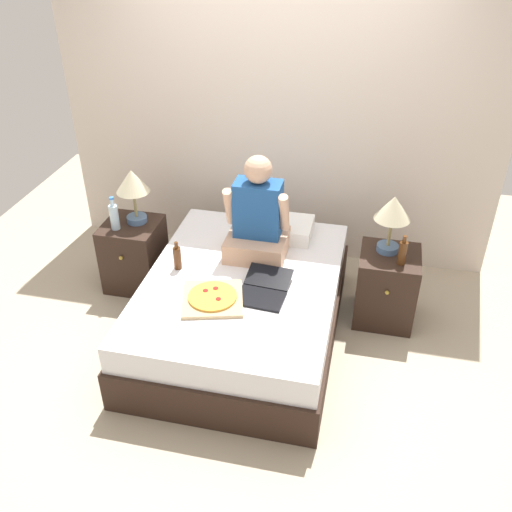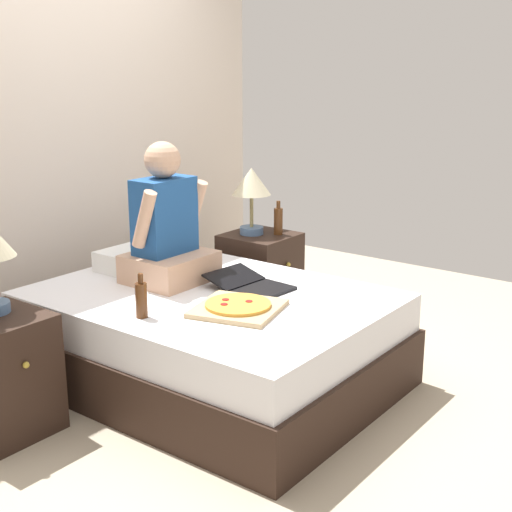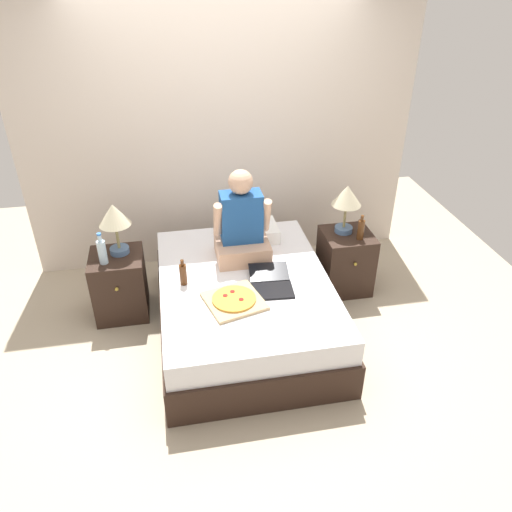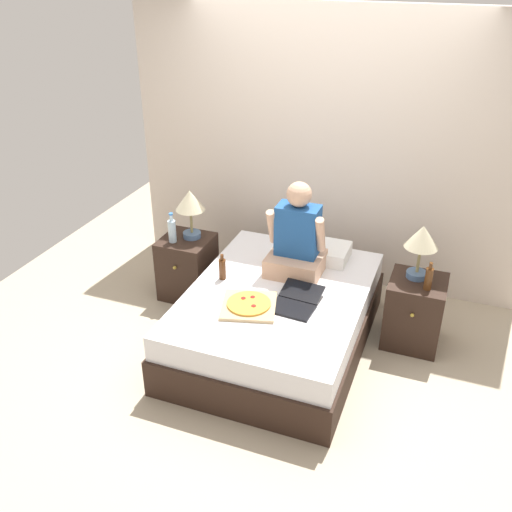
{
  "view_description": "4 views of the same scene",
  "coord_description": "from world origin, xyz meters",
  "px_view_note": "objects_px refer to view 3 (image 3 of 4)",
  "views": [
    {
      "loc": [
        0.82,
        -3.18,
        2.86
      ],
      "look_at": [
        0.12,
        -0.04,
        0.74
      ],
      "focal_mm": 40.0,
      "sensor_mm": 36.0,
      "label": 1
    },
    {
      "loc": [
        -2.73,
        -2.38,
        1.7
      ],
      "look_at": [
        0.12,
        -0.21,
        0.73
      ],
      "focal_mm": 50.0,
      "sensor_mm": 36.0,
      "label": 2
    },
    {
      "loc": [
        -0.52,
        -3.25,
        2.77
      ],
      "look_at": [
        0.06,
        -0.2,
        0.84
      ],
      "focal_mm": 35.0,
      "sensor_mm": 36.0,
      "label": 3
    },
    {
      "loc": [
        1.19,
        -3.59,
        2.89
      ],
      "look_at": [
        -0.14,
        -0.12,
        0.86
      ],
      "focal_mm": 40.0,
      "sensor_mm": 36.0,
      "label": 4
    }
  ],
  "objects_px": {
    "nightstand_right": "(345,261)",
    "lamp_on_right_nightstand": "(347,199)",
    "bed": "(245,305)",
    "nightstand_left": "(120,285)",
    "beer_bottle": "(361,229)",
    "pizza_box": "(234,300)",
    "water_bottle": "(102,251)",
    "lamp_on_left_nightstand": "(114,218)",
    "laptop": "(271,284)",
    "person_seated": "(242,227)",
    "beer_bottle_on_bed": "(183,274)"
  },
  "relations": [
    {
      "from": "nightstand_right",
      "to": "lamp_on_right_nightstand",
      "type": "distance_m",
      "value": 0.62
    },
    {
      "from": "bed",
      "to": "lamp_on_right_nightstand",
      "type": "relative_size",
      "value": 4.14
    },
    {
      "from": "nightstand_left",
      "to": "beer_bottle",
      "type": "relative_size",
      "value": 2.51
    },
    {
      "from": "bed",
      "to": "pizza_box",
      "type": "bearing_deg",
      "value": -113.68
    },
    {
      "from": "nightstand_right",
      "to": "bed",
      "type": "bearing_deg",
      "value": -156.89
    },
    {
      "from": "nightstand_left",
      "to": "water_bottle",
      "type": "relative_size",
      "value": 2.09
    },
    {
      "from": "beer_bottle",
      "to": "pizza_box",
      "type": "bearing_deg",
      "value": -152.81
    },
    {
      "from": "lamp_on_left_nightstand",
      "to": "water_bottle",
      "type": "distance_m",
      "value": 0.28
    },
    {
      "from": "lamp_on_left_nightstand",
      "to": "laptop",
      "type": "height_order",
      "value": "lamp_on_left_nightstand"
    },
    {
      "from": "nightstand_left",
      "to": "pizza_box",
      "type": "bearing_deg",
      "value": -39.06
    },
    {
      "from": "laptop",
      "to": "pizza_box",
      "type": "distance_m",
      "value": 0.35
    },
    {
      "from": "person_seated",
      "to": "pizza_box",
      "type": "distance_m",
      "value": 0.71
    },
    {
      "from": "nightstand_left",
      "to": "nightstand_right",
      "type": "bearing_deg",
      "value": 0.0
    },
    {
      "from": "water_bottle",
      "to": "beer_bottle_on_bed",
      "type": "height_order",
      "value": "water_bottle"
    },
    {
      "from": "bed",
      "to": "lamp_on_right_nightstand",
      "type": "xyz_separation_m",
      "value": [
        0.99,
        0.49,
        0.65
      ]
    },
    {
      "from": "lamp_on_right_nightstand",
      "to": "laptop",
      "type": "bearing_deg",
      "value": -141.97
    },
    {
      "from": "laptop",
      "to": "beer_bottle_on_bed",
      "type": "height_order",
      "value": "beer_bottle_on_bed"
    },
    {
      "from": "laptop",
      "to": "pizza_box",
      "type": "xyz_separation_m",
      "value": [
        -0.32,
        -0.15,
        -0.0
      ]
    },
    {
      "from": "lamp_on_left_nightstand",
      "to": "water_bottle",
      "type": "relative_size",
      "value": 1.63
    },
    {
      "from": "nightstand_left",
      "to": "beer_bottle_on_bed",
      "type": "bearing_deg",
      "value": -37.28
    },
    {
      "from": "lamp_on_left_nightstand",
      "to": "water_bottle",
      "type": "xyz_separation_m",
      "value": [
        -0.12,
        -0.14,
        -0.22
      ]
    },
    {
      "from": "lamp_on_right_nightstand",
      "to": "person_seated",
      "type": "xyz_separation_m",
      "value": [
        -0.95,
        -0.14,
        -0.11
      ]
    },
    {
      "from": "beer_bottle_on_bed",
      "to": "nightstand_left",
      "type": "bearing_deg",
      "value": 142.72
    },
    {
      "from": "beer_bottle",
      "to": "laptop",
      "type": "relative_size",
      "value": 0.53
    },
    {
      "from": "lamp_on_right_nightstand",
      "to": "nightstand_right",
      "type": "bearing_deg",
      "value": -59.06
    },
    {
      "from": "beer_bottle",
      "to": "pizza_box",
      "type": "height_order",
      "value": "beer_bottle"
    },
    {
      "from": "lamp_on_right_nightstand",
      "to": "laptop",
      "type": "height_order",
      "value": "lamp_on_right_nightstand"
    },
    {
      "from": "water_bottle",
      "to": "nightstand_right",
      "type": "bearing_deg",
      "value": 2.42
    },
    {
      "from": "lamp_on_left_nightstand",
      "to": "person_seated",
      "type": "relative_size",
      "value": 0.58
    },
    {
      "from": "lamp_on_left_nightstand",
      "to": "beer_bottle_on_bed",
      "type": "height_order",
      "value": "lamp_on_left_nightstand"
    },
    {
      "from": "nightstand_left",
      "to": "beer_bottle_on_bed",
      "type": "height_order",
      "value": "beer_bottle_on_bed"
    },
    {
      "from": "bed",
      "to": "person_seated",
      "type": "distance_m",
      "value": 0.65
    },
    {
      "from": "lamp_on_left_nightstand",
      "to": "nightstand_right",
      "type": "bearing_deg",
      "value": -1.43
    },
    {
      "from": "nightstand_left",
      "to": "nightstand_right",
      "type": "xyz_separation_m",
      "value": [
        2.04,
        0.0,
        0.0
      ]
    },
    {
      "from": "person_seated",
      "to": "beer_bottle_on_bed",
      "type": "height_order",
      "value": "person_seated"
    },
    {
      "from": "nightstand_right",
      "to": "pizza_box",
      "type": "height_order",
      "value": "nightstand_right"
    },
    {
      "from": "lamp_on_left_nightstand",
      "to": "laptop",
      "type": "distance_m",
      "value": 1.38
    },
    {
      "from": "lamp_on_left_nightstand",
      "to": "nightstand_right",
      "type": "distance_m",
      "value": 2.1
    },
    {
      "from": "lamp_on_left_nightstand",
      "to": "nightstand_left",
      "type": "bearing_deg",
      "value": -128.63
    },
    {
      "from": "bed",
      "to": "pizza_box",
      "type": "height_order",
      "value": "pizza_box"
    },
    {
      "from": "person_seated",
      "to": "lamp_on_right_nightstand",
      "type": "bearing_deg",
      "value": 8.24
    },
    {
      "from": "nightstand_right",
      "to": "beer_bottle_on_bed",
      "type": "height_order",
      "value": "beer_bottle_on_bed"
    },
    {
      "from": "beer_bottle_on_bed",
      "to": "pizza_box",
      "type": "bearing_deg",
      "value": -41.65
    },
    {
      "from": "lamp_on_left_nightstand",
      "to": "beer_bottle_on_bed",
      "type": "bearing_deg",
      "value": -42.65
    },
    {
      "from": "pizza_box",
      "to": "laptop",
      "type": "bearing_deg",
      "value": 25.09
    },
    {
      "from": "bed",
      "to": "water_bottle",
      "type": "relative_size",
      "value": 6.74
    },
    {
      "from": "laptop",
      "to": "lamp_on_left_nightstand",
      "type": "bearing_deg",
      "value": 151.76
    },
    {
      "from": "pizza_box",
      "to": "beer_bottle_on_bed",
      "type": "height_order",
      "value": "beer_bottle_on_bed"
    },
    {
      "from": "lamp_on_left_nightstand",
      "to": "beer_bottle_on_bed",
      "type": "xyz_separation_m",
      "value": [
        0.5,
        -0.46,
        -0.3
      ]
    },
    {
      "from": "nightstand_right",
      "to": "beer_bottle_on_bed",
      "type": "relative_size",
      "value": 2.62
    }
  ]
}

